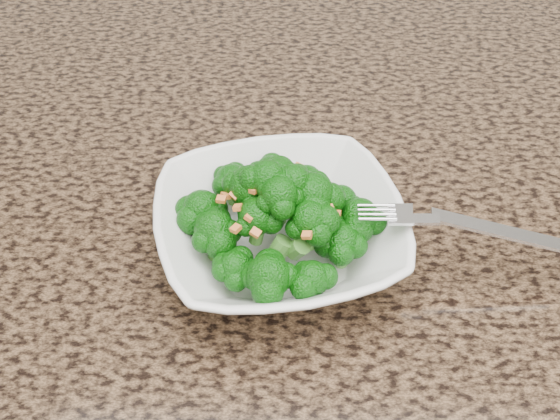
# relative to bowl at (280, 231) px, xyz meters

# --- Properties ---
(granite_counter) EXTENTS (1.64, 1.04, 0.03)m
(granite_counter) POSITION_rel_bowl_xyz_m (0.07, -0.03, -0.04)
(granite_counter) COLOR brown
(granite_counter) RESTS_ON cabinet
(bowl) EXTENTS (0.25, 0.25, 0.05)m
(bowl) POSITION_rel_bowl_xyz_m (0.00, 0.00, 0.00)
(bowl) COLOR white
(bowl) RESTS_ON granite_counter
(broccoli_pile) EXTENTS (0.18, 0.18, 0.06)m
(broccoli_pile) POSITION_rel_bowl_xyz_m (0.00, 0.00, 0.06)
(broccoli_pile) COLOR #0D5609
(broccoli_pile) RESTS_ON bowl
(garlic_topping) EXTENTS (0.11, 0.11, 0.01)m
(garlic_topping) POSITION_rel_bowl_xyz_m (0.00, 0.00, 0.09)
(garlic_topping) COLOR orange
(garlic_topping) RESTS_ON broccoli_pile
(fork) EXTENTS (0.19, 0.05, 0.01)m
(fork) POSITION_rel_bowl_xyz_m (0.12, -0.02, 0.03)
(fork) COLOR silver
(fork) RESTS_ON bowl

